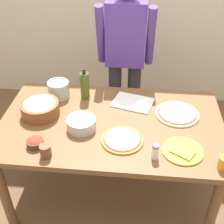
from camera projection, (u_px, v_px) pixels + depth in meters
The scene contains 15 objects.
ground at pixel (111, 191), 2.59m from camera, with size 8.00×8.00×0.00m, color brown.
dining_table at pixel (111, 131), 2.19m from camera, with size 1.60×0.96×0.76m.
person_cook at pixel (125, 54), 2.64m from camera, with size 0.49×0.25×1.62m.
pizza_raw_on_board at pixel (177, 114), 2.21m from camera, with size 0.32×0.32×0.02m.
pizza_cooked_on_tray at pixel (122, 140), 1.97m from camera, with size 0.28×0.28×0.02m.
plate_with_slice at pixel (183, 151), 1.88m from camera, with size 0.26×0.26×0.02m.
popcorn_bowl at pixel (40, 107), 2.18m from camera, with size 0.28×0.28×0.11m.
mixing_bowl_steel at pixel (81, 124), 2.06m from camera, with size 0.20×0.20×0.08m.
small_sauce_bowl at pixel (35, 142), 1.92m from camera, with size 0.11×0.11×0.06m.
olive_oil_bottle at pixel (85, 85), 2.33m from camera, with size 0.07×0.07×0.26m.
steel_pot at pixel (59, 89), 2.38m from camera, with size 0.17×0.17×0.13m.
cup_orange at pixel (224, 163), 1.75m from camera, with size 0.07×0.07×0.09m, color orange.
cup_small_brown at pixel (46, 151), 1.83m from camera, with size 0.07×0.07×0.09m, color brown.
salt_shaker at pixel (155, 152), 1.81m from camera, with size 0.04×0.04×0.11m.
cutting_board_white at pixel (133, 102), 2.33m from camera, with size 0.30×0.22×0.01m, color white.
Camera 1 is at (0.17, -1.69, 2.07)m, focal length 47.93 mm.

